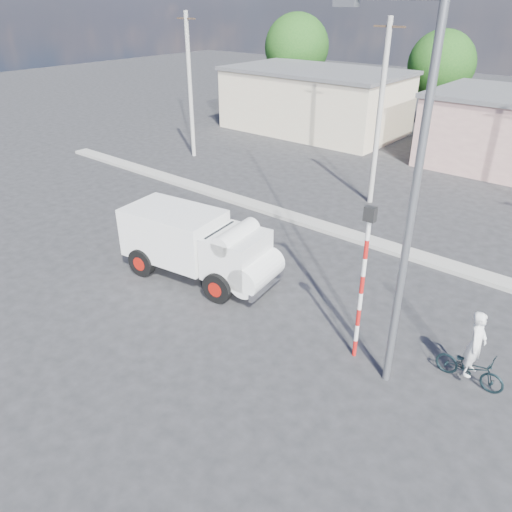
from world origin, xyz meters
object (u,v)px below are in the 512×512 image
Objects in this scene: truck at (199,244)px; cyclist at (473,354)px; streetlight at (407,195)px; bicycle at (470,368)px; traffic_pole at (363,273)px.

truck is 3.21× the size of cyclist.
cyclist is 0.20× the size of streetlight.
cyclist is 4.61m from streetlight.
bicycle is 3.60m from traffic_pole.
bicycle is at bearing 33.95° from streetlight.
bicycle is 0.96× the size of cyclist.
traffic_pole is 0.48× the size of streetlight.
traffic_pole is at bearing -11.14° from truck.
traffic_pole is 2.56m from streetlight.
cyclist is (9.01, 0.58, -0.37)m from truck.
streetlight is (-1.80, -1.21, 4.07)m from cyclist.
traffic_pole is (-2.74, -0.91, 1.70)m from cyclist.
traffic_pole is at bearing 162.27° from streetlight.
streetlight reaches higher than cyclist.
truck is at bearing 177.00° from traffic_pole.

